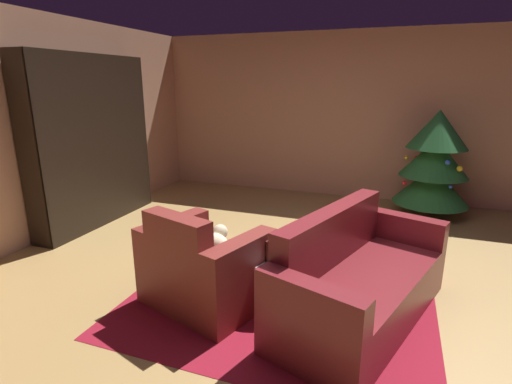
{
  "coord_description": "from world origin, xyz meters",
  "views": [
    {
      "loc": [
        0.7,
        -3.12,
        1.82
      ],
      "look_at": [
        -0.43,
        -0.0,
        0.89
      ],
      "focal_mm": 27.5,
      "sensor_mm": 36.0,
      "label": 1
    }
  ],
  "objects_px": {
    "book_stack_on_table": "(267,250)",
    "couch_red": "(358,282)",
    "armchair_red": "(203,269)",
    "bookshelf_unit": "(99,142)",
    "decorated_tree": "(434,162)",
    "coffee_table": "(271,258)",
    "bottle_on_table": "(270,251)"
  },
  "relations": [
    {
      "from": "couch_red",
      "to": "coffee_table",
      "type": "height_order",
      "value": "couch_red"
    },
    {
      "from": "couch_red",
      "to": "coffee_table",
      "type": "bearing_deg",
      "value": 179.73
    },
    {
      "from": "bookshelf_unit",
      "to": "armchair_red",
      "type": "relative_size",
      "value": 1.91
    },
    {
      "from": "book_stack_on_table",
      "to": "bottle_on_table",
      "type": "relative_size",
      "value": 0.96
    },
    {
      "from": "bookshelf_unit",
      "to": "bottle_on_table",
      "type": "distance_m",
      "value": 3.17
    },
    {
      "from": "armchair_red",
      "to": "coffee_table",
      "type": "distance_m",
      "value": 0.57
    },
    {
      "from": "coffee_table",
      "to": "decorated_tree",
      "type": "height_order",
      "value": "decorated_tree"
    },
    {
      "from": "bottle_on_table",
      "to": "couch_red",
      "type": "bearing_deg",
      "value": 13.06
    },
    {
      "from": "couch_red",
      "to": "book_stack_on_table",
      "type": "distance_m",
      "value": 0.76
    },
    {
      "from": "bottle_on_table",
      "to": "coffee_table",
      "type": "bearing_deg",
      "value": 105.76
    },
    {
      "from": "armchair_red",
      "to": "couch_red",
      "type": "distance_m",
      "value": 1.26
    },
    {
      "from": "bookshelf_unit",
      "to": "coffee_table",
      "type": "distance_m",
      "value": 3.09
    },
    {
      "from": "armchair_red",
      "to": "couch_red",
      "type": "xyz_separation_m",
      "value": [
        1.24,
        0.25,
        -0.02
      ]
    },
    {
      "from": "bookshelf_unit",
      "to": "coffee_table",
      "type": "relative_size",
      "value": 3.54
    },
    {
      "from": "bottle_on_table",
      "to": "decorated_tree",
      "type": "xyz_separation_m",
      "value": [
        1.38,
        3.09,
        0.23
      ]
    },
    {
      "from": "coffee_table",
      "to": "bottle_on_table",
      "type": "xyz_separation_m",
      "value": [
        0.05,
        -0.16,
        0.14
      ]
    },
    {
      "from": "armchair_red",
      "to": "couch_red",
      "type": "bearing_deg",
      "value": 11.27
    },
    {
      "from": "armchair_red",
      "to": "bottle_on_table",
      "type": "bearing_deg",
      "value": 9.05
    },
    {
      "from": "armchair_red",
      "to": "bottle_on_table",
      "type": "height_order",
      "value": "armchair_red"
    },
    {
      "from": "couch_red",
      "to": "decorated_tree",
      "type": "bearing_deg",
      "value": 76.6
    },
    {
      "from": "coffee_table",
      "to": "bottle_on_table",
      "type": "relative_size",
      "value": 2.59
    },
    {
      "from": "armchair_red",
      "to": "book_stack_on_table",
      "type": "xyz_separation_m",
      "value": [
        0.49,
        0.2,
        0.16
      ]
    },
    {
      "from": "couch_red",
      "to": "book_stack_on_table",
      "type": "xyz_separation_m",
      "value": [
        -0.74,
        -0.05,
        0.18
      ]
    },
    {
      "from": "bookshelf_unit",
      "to": "couch_red",
      "type": "xyz_separation_m",
      "value": [
        3.49,
        -1.22,
        -0.77
      ]
    },
    {
      "from": "bookshelf_unit",
      "to": "bottle_on_table",
      "type": "bearing_deg",
      "value": -26.08
    },
    {
      "from": "couch_red",
      "to": "decorated_tree",
      "type": "height_order",
      "value": "decorated_tree"
    },
    {
      "from": "bottle_on_table",
      "to": "armchair_red",
      "type": "bearing_deg",
      "value": -170.95
    },
    {
      "from": "bookshelf_unit",
      "to": "couch_red",
      "type": "bearing_deg",
      "value": -19.23
    },
    {
      "from": "coffee_table",
      "to": "book_stack_on_table",
      "type": "xyz_separation_m",
      "value": [
        -0.01,
        -0.05,
        0.09
      ]
    },
    {
      "from": "decorated_tree",
      "to": "bookshelf_unit",
      "type": "bearing_deg",
      "value": -157.71
    },
    {
      "from": "book_stack_on_table",
      "to": "couch_red",
      "type": "bearing_deg",
      "value": 3.53
    },
    {
      "from": "armchair_red",
      "to": "coffee_table",
      "type": "height_order",
      "value": "armchair_red"
    }
  ]
}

